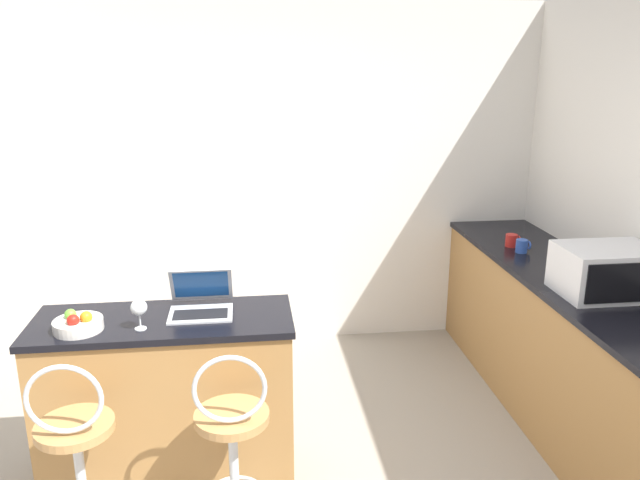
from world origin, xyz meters
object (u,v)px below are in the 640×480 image
(laptop, at_px, (201,301))
(mug_blue, at_px, (522,246))
(microwave, at_px, (607,271))
(wine_glass_short, at_px, (139,308))
(bar_stool_near, at_px, (78,465))
(bar_stool_far, at_px, (233,453))
(mug_red, at_px, (512,240))
(fruit_bowl, at_px, (78,324))

(laptop, distance_m, mug_blue, 2.22)
(microwave, distance_m, wine_glass_short, 2.49)
(bar_stool_near, distance_m, bar_stool_far, 0.68)
(mug_red, relative_size, mug_blue, 1.05)
(laptop, distance_m, mug_red, 2.26)
(wine_glass_short, bearing_deg, bar_stool_near, -123.78)
(bar_stool_near, distance_m, fruit_bowl, 0.64)
(microwave, xyz_separation_m, mug_blue, (-0.13, 0.79, -0.09))
(microwave, distance_m, fruit_bowl, 2.78)
(bar_stool_far, bearing_deg, fruit_bowl, 151.38)
(laptop, bearing_deg, mug_blue, 20.06)
(wine_glass_short, height_order, fruit_bowl, wine_glass_short)
(bar_stool_near, bearing_deg, mug_red, 29.55)
(wine_glass_short, distance_m, mug_blue, 2.55)
(mug_red, relative_size, fruit_bowl, 0.43)
(bar_stool_far, relative_size, mug_red, 9.98)
(laptop, relative_size, fruit_bowl, 1.38)
(microwave, relative_size, wine_glass_short, 3.41)
(laptop, distance_m, fruit_bowl, 0.60)
(bar_stool_near, bearing_deg, wine_glass_short, 56.22)
(microwave, relative_size, mug_red, 5.19)
(bar_stool_near, distance_m, mug_red, 3.03)
(bar_stool_far, bearing_deg, mug_blue, 34.63)
(mug_red, xyz_separation_m, fruit_bowl, (-2.64, -1.08, -0.01))
(wine_glass_short, bearing_deg, mug_blue, 22.08)
(bar_stool_near, distance_m, wine_glass_short, 0.73)
(laptop, xyz_separation_m, mug_blue, (2.08, 0.76, -0.01))
(microwave, bearing_deg, mug_blue, 98.99)
(bar_stool_far, relative_size, fruit_bowl, 4.27)
(bar_stool_near, relative_size, mug_red, 9.98)
(mug_blue, bearing_deg, laptop, -159.94)
(bar_stool_far, relative_size, wine_glass_short, 6.55)
(laptop, relative_size, mug_red, 3.22)
(wine_glass_short, bearing_deg, fruit_bowl, 176.28)
(bar_stool_far, height_order, mug_red, mug_red)
(microwave, height_order, mug_blue, microwave)
(mug_red, xyz_separation_m, mug_blue, (0.01, -0.14, 0.00))
(laptop, height_order, microwave, microwave)
(bar_stool_far, bearing_deg, microwave, 14.76)
(microwave, xyz_separation_m, mug_red, (-0.14, 0.93, -0.09))
(bar_stool_far, height_order, fruit_bowl, fruit_bowl)
(mug_blue, bearing_deg, bar_stool_near, -152.95)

